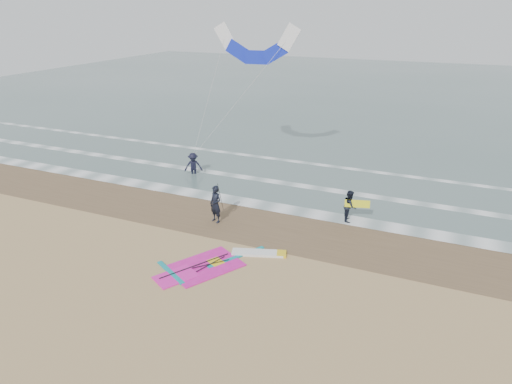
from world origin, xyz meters
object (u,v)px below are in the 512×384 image
at_px(person_walking, 350,206).
at_px(windsurf_rig, 220,263).
at_px(surf_kite, 256,47).
at_px(person_standing, 216,204).
at_px(person_wading, 193,161).

bearing_deg(person_walking, windsurf_rig, 134.83).
relative_size(person_walking, surf_kite, 0.20).
height_order(person_standing, person_wading, person_standing).
height_order(windsurf_rig, person_walking, person_walking).
bearing_deg(person_wading, person_walking, -44.87).
bearing_deg(person_standing, person_wading, 149.49).
distance_m(person_standing, person_walking, 7.10).
bearing_deg(windsurf_rig, surf_kite, 105.69).
bearing_deg(windsurf_rig, person_walking, 57.04).
relative_size(person_walking, person_wading, 0.91).
xyz_separation_m(windsurf_rig, surf_kite, (-3.31, 11.80, 8.24)).
bearing_deg(person_wading, person_standing, -80.73).
xyz_separation_m(windsurf_rig, person_standing, (-2.16, 3.71, 0.98)).
distance_m(person_standing, surf_kite, 10.93).
xyz_separation_m(person_walking, person_wading, (-11.32, 2.99, 0.08)).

